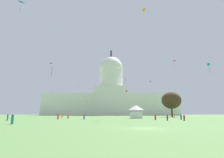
# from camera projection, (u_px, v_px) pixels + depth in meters

# --- Properties ---
(ground_plane) EXTENTS (800.00, 800.00, 0.00)m
(ground_plane) POSITION_uv_depth(u_px,v_px,m) (145.00, 128.00, 21.11)
(ground_plane) COLOR #567F42
(capitol_building) EXTENTS (138.63, 27.22, 70.62)m
(capitol_building) POSITION_uv_depth(u_px,v_px,m) (111.00, 97.00, 193.45)
(capitol_building) COLOR silver
(capitol_building) RESTS_ON ground_plane
(event_tent) EXTENTS (4.49, 5.84, 4.81)m
(event_tent) POSITION_uv_depth(u_px,v_px,m) (136.00, 112.00, 68.72)
(event_tent) COLOR white
(event_tent) RESTS_ON ground_plane
(tree_east_near) EXTENTS (11.06, 10.65, 13.52)m
(tree_east_near) POSITION_uv_depth(u_px,v_px,m) (171.00, 100.00, 100.14)
(tree_east_near) COLOR #42301E
(tree_east_near) RESTS_ON ground_plane
(person_red_deep_crowd) EXTENTS (0.59, 0.59, 1.74)m
(person_red_deep_crowd) POSITION_uv_depth(u_px,v_px,m) (58.00, 117.00, 55.76)
(person_red_deep_crowd) COLOR red
(person_red_deep_crowd) RESTS_ON ground_plane
(person_denim_lawn_far_right) EXTENTS (0.46, 0.46, 1.60)m
(person_denim_lawn_far_right) POSITION_uv_depth(u_px,v_px,m) (181.00, 117.00, 52.95)
(person_denim_lawn_far_right) COLOR #3D5684
(person_denim_lawn_far_right) RESTS_ON ground_plane
(person_red_mid_left) EXTENTS (0.52, 0.52, 1.52)m
(person_red_mid_left) POSITION_uv_depth(u_px,v_px,m) (68.00, 117.00, 67.06)
(person_red_mid_left) COLOR red
(person_red_mid_left) RESTS_ON ground_plane
(person_teal_aisle_center) EXTENTS (0.49, 0.49, 1.68)m
(person_teal_aisle_center) POSITION_uv_depth(u_px,v_px,m) (8.00, 117.00, 46.59)
(person_teal_aisle_center) COLOR #1E757A
(person_teal_aisle_center) RESTS_ON ground_plane
(person_teal_edge_west) EXTENTS (0.40, 0.40, 1.72)m
(person_teal_edge_west) POSITION_uv_depth(u_px,v_px,m) (12.00, 119.00, 29.54)
(person_teal_edge_west) COLOR #1E757A
(person_teal_edge_west) RESTS_ON ground_plane
(person_orange_near_tent) EXTENTS (0.40, 0.40, 1.60)m
(person_orange_near_tent) POSITION_uv_depth(u_px,v_px,m) (174.00, 116.00, 73.83)
(person_orange_near_tent) COLOR orange
(person_orange_near_tent) RESTS_ON ground_plane
(person_maroon_front_left) EXTENTS (0.38, 0.38, 1.52)m
(person_maroon_front_left) POSITION_uv_depth(u_px,v_px,m) (184.00, 118.00, 45.03)
(person_maroon_front_left) COLOR maroon
(person_maroon_front_left) RESTS_ON ground_plane
(person_purple_front_center) EXTENTS (0.59, 0.59, 1.63)m
(person_purple_front_center) POSITION_uv_depth(u_px,v_px,m) (84.00, 117.00, 55.94)
(person_purple_front_center) COLOR #703D93
(person_purple_front_center) RESTS_ON ground_plane
(person_red_mid_right) EXTENTS (0.58, 0.58, 1.63)m
(person_red_mid_right) POSITION_uv_depth(u_px,v_px,m) (155.00, 117.00, 50.86)
(person_red_mid_right) COLOR red
(person_red_mid_right) RESTS_ON ground_plane
(person_maroon_near_tree_west) EXTENTS (0.42, 0.42, 1.56)m
(person_maroon_near_tree_west) POSITION_uv_depth(u_px,v_px,m) (167.00, 118.00, 45.61)
(person_maroon_near_tree_west) COLOR maroon
(person_maroon_near_tree_west) RESTS_ON ground_plane
(person_orange_back_right) EXTENTS (0.54, 0.54, 1.65)m
(person_orange_back_right) POSITION_uv_depth(u_px,v_px,m) (62.00, 116.00, 76.24)
(person_orange_back_right) COLOR orange
(person_orange_back_right) RESTS_ON ground_plane
(kite_green_high) EXTENTS (0.20, 1.22, 1.53)m
(kite_green_high) POSITION_uv_depth(u_px,v_px,m) (77.00, 62.00, 158.59)
(kite_green_high) COLOR green
(kite_violet_mid) EXTENTS (1.09, 1.04, 1.17)m
(kite_violet_mid) POSITION_uv_depth(u_px,v_px,m) (150.00, 81.00, 160.23)
(kite_violet_mid) COLOR purple
(kite_blue_mid) EXTENTS (1.62, 1.47, 2.71)m
(kite_blue_mid) POSITION_uv_depth(u_px,v_px,m) (21.00, 4.00, 51.12)
(kite_blue_mid) COLOR blue
(kite_yellow_mid) EXTENTS (0.86, 0.83, 3.50)m
(kite_yellow_mid) POSITION_uv_depth(u_px,v_px,m) (104.00, 71.00, 105.80)
(kite_yellow_mid) COLOR yellow
(kite_red_low) EXTENTS (0.47, 1.00, 2.74)m
(kite_red_low) POSITION_uv_depth(u_px,v_px,m) (125.00, 79.00, 72.40)
(kite_red_low) COLOR red
(kite_turquoise_low) EXTENTS (0.91, 0.91, 3.47)m
(kite_turquoise_low) POSITION_uv_depth(u_px,v_px,m) (209.00, 65.00, 53.62)
(kite_turquoise_low) COLOR teal
(kite_cyan_mid) EXTENTS (0.62, 1.33, 0.24)m
(kite_cyan_mid) POSITION_uv_depth(u_px,v_px,m) (114.00, 83.00, 171.16)
(kite_cyan_mid) COLOR #33BCDB
(kite_gold_high) EXTENTS (1.31, 1.32, 2.78)m
(kite_gold_high) POSITION_uv_depth(u_px,v_px,m) (144.00, 10.00, 72.62)
(kite_gold_high) COLOR gold
(kite_black_low) EXTENTS (1.37, 1.48, 4.22)m
(kite_black_low) POSITION_uv_depth(u_px,v_px,m) (52.00, 65.00, 60.74)
(kite_black_low) COLOR black
(kite_pink_mid) EXTENTS (0.88, 0.89, 3.83)m
(kite_pink_mid) POSITION_uv_depth(u_px,v_px,m) (174.00, 61.00, 82.24)
(kite_pink_mid) COLOR pink
(kite_white_low) EXTENTS (0.68, 0.76, 3.28)m
(kite_white_low) POSITION_uv_depth(u_px,v_px,m) (82.00, 99.00, 149.34)
(kite_white_low) COLOR white
(kite_lime_mid) EXTENTS (0.78, 0.81, 3.53)m
(kite_lime_mid) POSITION_uv_depth(u_px,v_px,m) (78.00, 86.00, 165.13)
(kite_lime_mid) COLOR #8CD133
(kite_magenta_mid) EXTENTS (1.21, 1.24, 1.06)m
(kite_magenta_mid) POSITION_uv_depth(u_px,v_px,m) (126.00, 91.00, 138.71)
(kite_magenta_mid) COLOR #D1339E
(kite_orange_low) EXTENTS (0.63, 0.56, 3.85)m
(kite_orange_low) POSITION_uv_depth(u_px,v_px,m) (87.00, 103.00, 114.49)
(kite_orange_low) COLOR orange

